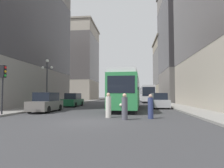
% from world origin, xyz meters
% --- Properties ---
extents(ground_plane, '(200.00, 200.00, 0.00)m').
position_xyz_m(ground_plane, '(0.00, 0.00, 0.00)').
color(ground_plane, '#38383A').
extents(sidewalk_left, '(2.75, 120.00, 0.15)m').
position_xyz_m(sidewalk_left, '(-8.34, 40.00, 0.07)').
color(sidewalk_left, gray).
rests_on(sidewalk_left, ground).
extents(sidewalk_right, '(2.75, 120.00, 0.15)m').
position_xyz_m(sidewalk_right, '(8.34, 40.00, 0.07)').
color(sidewalk_right, gray).
rests_on(sidewalk_right, ground).
extents(streetcar, '(3.27, 14.23, 3.89)m').
position_xyz_m(streetcar, '(1.92, 11.15, 2.10)').
color(streetcar, black).
rests_on(streetcar, ground).
extents(transit_bus, '(2.66, 11.71, 3.45)m').
position_xyz_m(transit_bus, '(5.54, 30.97, 1.95)').
color(transit_bus, black).
rests_on(transit_bus, ground).
extents(parked_car_left_near, '(1.93, 4.52, 1.82)m').
position_xyz_m(parked_car_left_near, '(-5.67, 6.43, 0.84)').
color(parked_car_left_near, black).
rests_on(parked_car_left_near, ground).
extents(parked_car_left_mid, '(1.93, 4.86, 1.82)m').
position_xyz_m(parked_car_left_mid, '(-5.67, 14.81, 0.84)').
color(parked_car_left_mid, black).
rests_on(parked_car_left_mid, ground).
extents(parked_car_right_far, '(2.04, 4.86, 1.82)m').
position_xyz_m(parked_car_right_far, '(5.67, 12.78, 0.84)').
color(parked_car_right_far, black).
rests_on(parked_car_right_far, ground).
extents(pedestrian_crossing_near, '(0.38, 0.38, 1.71)m').
position_xyz_m(pedestrian_crossing_near, '(1.99, 1.30, 0.79)').
color(pedestrian_crossing_near, '#4C4C56').
rests_on(pedestrian_crossing_near, ground).
extents(pedestrian_crossing_far, '(0.39, 0.39, 1.75)m').
position_xyz_m(pedestrian_crossing_far, '(0.80, 2.37, 0.81)').
color(pedestrian_crossing_far, beige).
rests_on(pedestrian_crossing_far, ground).
extents(pedestrian_on_sidewalk, '(0.37, 0.37, 1.65)m').
position_xyz_m(pedestrian_on_sidewalk, '(3.71, 2.09, 0.77)').
color(pedestrian_on_sidewalk, navy).
rests_on(pedestrian_on_sidewalk, ground).
extents(traffic_light_near_left, '(0.47, 0.36, 3.72)m').
position_xyz_m(traffic_light_near_left, '(-7.35, 2.54, 3.01)').
color(traffic_light_near_left, '#232328').
rests_on(traffic_light_near_left, sidewalk_left).
extents(lamp_post_left_near, '(1.41, 0.36, 5.68)m').
position_xyz_m(lamp_post_left_near, '(-7.57, 10.68, 3.87)').
color(lamp_post_left_near, '#333338').
rests_on(lamp_post_left_near, sidewalk_left).
extents(building_left_corner, '(12.39, 16.31, 24.57)m').
position_xyz_m(building_left_corner, '(-15.61, 50.93, 12.65)').
color(building_left_corner, '#A89E8E').
rests_on(building_left_corner, ground).
extents(building_left_midblock, '(15.07, 21.52, 21.94)m').
position_xyz_m(building_left_midblock, '(-16.95, 14.99, 11.29)').
color(building_left_midblock, gray).
rests_on(building_left_midblock, ground).
extents(building_right_midblock, '(14.72, 17.30, 28.79)m').
position_xyz_m(building_right_midblock, '(16.77, 35.70, 14.84)').
color(building_right_midblock, slate).
rests_on(building_right_midblock, ground).
extents(building_right_far, '(13.26, 14.79, 18.75)m').
position_xyz_m(building_right_far, '(16.05, 50.15, 9.63)').
color(building_right_far, gray).
rests_on(building_right_far, ground).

